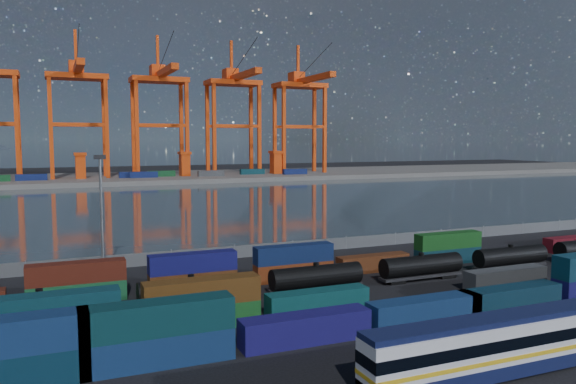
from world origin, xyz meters
name	(u,v)px	position (x,y,z in m)	size (l,w,h in m)	color
ground	(385,297)	(0.00, 0.00, 0.00)	(700.00, 700.00, 0.00)	black
harbor_water	(188,204)	(0.00, 105.00, 0.01)	(700.00, 700.00, 0.00)	#2D3A41
far_quay	(137,178)	(0.00, 210.00, 1.00)	(700.00, 70.00, 2.00)	#514F4C
distant_mountains	(87,66)	(63.02, 1600.00, 220.29)	(2470.00, 1100.00, 520.00)	#1E2630
container_row_south	(363,313)	(-8.99, -9.98, 2.08)	(139.63, 2.55, 5.44)	#424347
container_row_mid	(243,307)	(-18.65, -2.37, 1.71)	(141.56, 2.35, 5.01)	#3F4144
container_row_north	(294,265)	(-6.72, 11.95, 1.96)	(140.57, 2.21, 4.71)	#101351
tanker_string	(316,278)	(-6.78, 4.98, 1.87)	(136.16, 2.61, 3.74)	black
waterfront_fence	(293,247)	(0.00, 28.00, 1.00)	(160.12, 0.12, 2.20)	#595B5E
yard_light_mast	(101,207)	(-30.00, 26.00, 9.30)	(1.60, 0.40, 16.60)	slate
gantry_cranes	(120,90)	(-7.50, 203.25, 40.35)	(200.31, 48.60, 65.82)	#E84410
quay_containers	(116,175)	(-11.00, 195.46, 3.30)	(172.58, 10.99, 2.60)	navy
straddle_carriers	(134,164)	(-2.50, 200.00, 7.82)	(140.00, 7.00, 11.10)	#E84410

